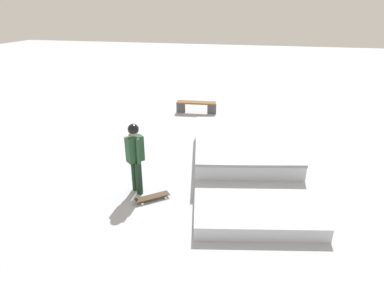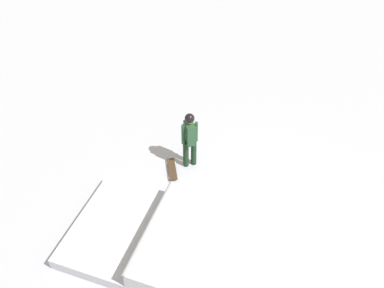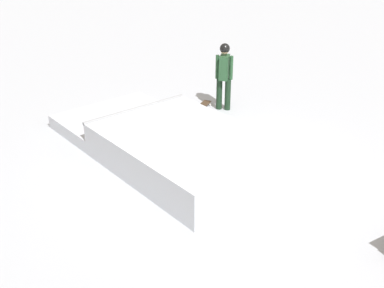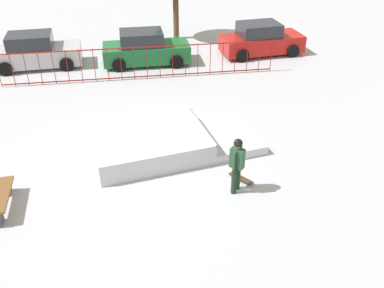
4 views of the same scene
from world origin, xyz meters
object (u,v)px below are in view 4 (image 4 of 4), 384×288
object	(u,v)px
skateboard	(241,178)
parked_car_red	(261,40)
skate_ramp	(164,143)
skater	(237,162)
parked_car_green	(145,49)
park_bench	(3,197)
parked_car_silver	(35,52)

from	to	relation	value
skateboard	parked_car_red	xyz separation A→B (m)	(3.45, 10.57, 0.65)
skate_ramp	parked_car_red	world-z (taller)	parked_car_red
skate_ramp	skater	distance (m)	3.08
skater	skateboard	xyz separation A→B (m)	(0.27, 0.47, -0.93)
parked_car_green	park_bench	bearing A→B (deg)	-114.08
park_bench	parked_car_green	world-z (taller)	parked_car_green
parked_car_red	park_bench	bearing A→B (deg)	-140.26
park_bench	parked_car_silver	size ratio (longest dim) A/B	0.39
parked_car_silver	parked_car_green	size ratio (longest dim) A/B	1.02
skater	parked_car_red	world-z (taller)	skater
skate_ramp	skateboard	bearing A→B (deg)	-53.18
skateboard	skate_ramp	bearing A→B (deg)	9.04
skate_ramp	skateboard	distance (m)	2.86
skate_ramp	parked_car_green	bearing A→B (deg)	80.75
skate_ramp	parked_car_silver	bearing A→B (deg)	111.91
skater	park_bench	xyz separation A→B (m)	(-6.37, 0.07, -0.65)
skateboard	parked_car_red	size ratio (longest dim) A/B	0.17
parked_car_red	skateboard	bearing A→B (deg)	-115.71
skate_ramp	parked_car_red	size ratio (longest dim) A/B	1.35
skateboard	parked_car_green	world-z (taller)	parked_car_green
skate_ramp	parked_car_silver	size ratio (longest dim) A/B	1.37
skateboard	parked_car_red	distance (m)	11.13
skate_ramp	park_bench	size ratio (longest dim) A/B	3.51
skater	parked_car_silver	world-z (taller)	skater
parked_car_red	parked_car_green	bearing A→B (deg)	178.35
park_bench	parked_car_silver	xyz separation A→B (m)	(-0.97, 10.61, 0.37)
skater	parked_car_silver	xyz separation A→B (m)	(-7.33, 10.68, -0.28)
skater	parked_car_red	xyz separation A→B (m)	(3.72, 11.03, -0.28)
skateboard	skater	bearing A→B (deg)	110.52
skate_ramp	skater	size ratio (longest dim) A/B	3.37
parked_car_silver	parked_car_red	bearing A→B (deg)	-3.09
parked_car_silver	parked_car_green	bearing A→B (deg)	-7.84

